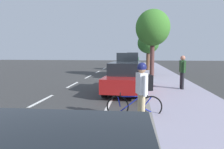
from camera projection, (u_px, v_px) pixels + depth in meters
ground at (122, 78)px, 16.00m from camera, size 69.08×69.08×0.00m
sidewalk at (162, 78)px, 15.62m from camera, size 3.02×43.18×0.14m
curb_edge at (141, 77)px, 15.81m from camera, size 0.16×43.18×0.14m
lane_stripe_centre at (88, 77)px, 16.84m from camera, size 0.14×44.20×0.01m
lane_stripe_bike_edge at (123, 78)px, 15.99m from camera, size 0.12×43.18×0.01m
parked_sedan_red_second at (125, 77)px, 10.33m from camera, size 2.00×4.48×1.52m
parked_suv_black_mid at (128, 64)px, 17.19m from camera, size 1.99×4.71×1.99m
parked_sedan_dark_blue_far at (132, 62)px, 25.60m from camera, size 1.87×4.42×1.52m
parked_suv_green_farthest at (133, 59)px, 32.10m from camera, size 2.07×4.75×1.99m
bicycle_at_curb at (135, 106)px, 6.28m from camera, size 1.74×0.46×0.76m
cyclist_with_backpack at (143, 86)px, 5.75m from camera, size 0.50×0.59×1.76m
street_tree_near_cyclist at (153, 28)px, 15.67m from camera, size 2.66×2.66×5.20m
street_tree_mid_block at (148, 44)px, 21.33m from camera, size 2.26×2.26×3.94m
pedestrian_on_phone at (182, 70)px, 10.39m from camera, size 0.26×0.62×1.73m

